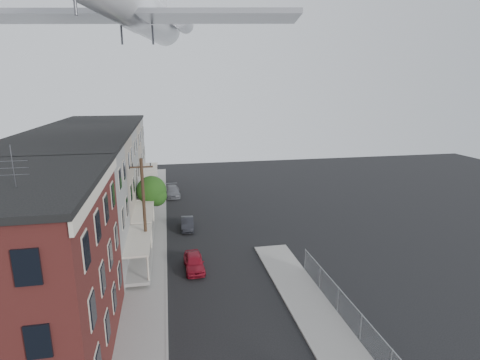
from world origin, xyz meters
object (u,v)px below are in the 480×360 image
at_px(utility_pole, 144,210).
at_px(car_far, 172,191).
at_px(street_tree, 153,192).
at_px(airplane, 134,7).
at_px(car_near, 194,262).
at_px(car_mid, 187,224).

xyz_separation_m(utility_pole, car_far, (2.52, 19.90, -4.00)).
bearing_deg(car_far, utility_pole, -99.77).
relative_size(street_tree, airplane, 0.17).
height_order(car_near, airplane, airplane).
bearing_deg(utility_pole, car_far, 82.78).
distance_m(street_tree, airplane, 18.38).
bearing_deg(airplane, car_near, -59.05).
bearing_deg(street_tree, car_far, 77.59).
bearing_deg(car_near, airplane, 119.22).
bearing_deg(car_near, utility_pole, 149.83).
relative_size(street_tree, car_mid, 1.43).
relative_size(car_far, airplane, 0.15).
distance_m(utility_pole, airplane, 16.87).
distance_m(utility_pole, car_far, 20.46).
height_order(car_far, airplane, airplane).
relative_size(car_mid, car_far, 0.78).
height_order(street_tree, airplane, airplane).
bearing_deg(car_far, car_mid, -86.84).
height_order(car_near, car_far, car_far).
distance_m(utility_pole, street_tree, 10.00).
bearing_deg(car_far, car_near, -89.21).
height_order(street_tree, car_mid, street_tree).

